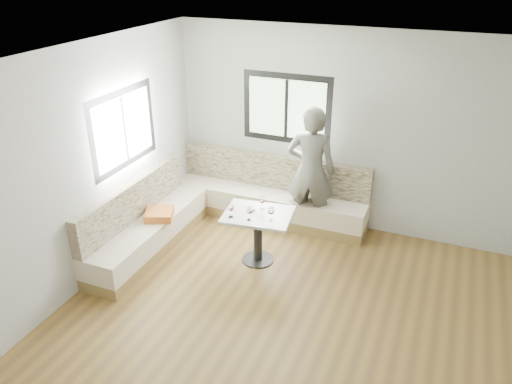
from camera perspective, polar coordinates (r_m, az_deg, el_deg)
room at (r=4.81m, az=3.23°, el=-1.96°), size 5.01×5.01×2.81m
banquette at (r=7.10m, az=-4.31°, el=-2.03°), size 2.90×2.80×0.95m
table at (r=6.31m, az=0.22°, el=-3.86°), size 0.92×0.76×0.69m
person at (r=6.87m, az=6.27°, el=2.37°), size 0.72×0.51×1.85m
olive_ramekin at (r=6.30m, az=-0.49°, el=-1.95°), size 0.09×0.09×0.04m
wine_glass_a at (r=6.10m, az=-2.91°, el=-1.82°), size 0.08×0.08×0.18m
wine_glass_b at (r=6.03m, az=-0.74°, el=-2.13°), size 0.08×0.08×0.18m
wine_glass_c at (r=6.02m, az=1.73°, el=-2.20°), size 0.08×0.08×0.18m
wine_glass_d at (r=6.28m, az=0.73°, el=-0.93°), size 0.08×0.08×0.18m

